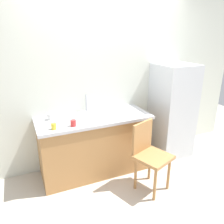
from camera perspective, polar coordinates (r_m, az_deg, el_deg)
The scene contains 10 objects.
ground_plane at distance 3.09m, azimuth 5.73°, elevation -19.31°, with size 8.00×8.00×0.00m, color #BCB2A3.
back_wall at distance 3.36m, azimuth -1.90°, elevation 9.00°, with size 4.80×0.10×2.63m, color silver.
cabinet_base at distance 3.26m, azimuth -4.43°, elevation -8.53°, with size 1.52×0.60×0.81m, color #A87542.
countertop at distance 3.08m, azimuth -4.64°, elevation -1.57°, with size 1.56×0.64×0.04m, color #B7B7BC.
faucet at distance 3.25m, azimuth -6.57°, elevation 2.30°, with size 0.02×0.02×0.26m, color #B7B7BC.
refrigerator at distance 3.73m, azimuth 15.04°, elevation 0.34°, with size 0.56×0.59×1.49m, color silver.
chair at distance 2.90m, azimuth 9.52°, elevation -10.36°, with size 0.52×0.52×0.89m.
cup_yellow at distance 2.75m, azimuth -14.65°, elevation -3.55°, with size 0.06×0.06×0.08m, color yellow.
cup_red at distance 2.79m, azimuth -9.86°, elevation -2.80°, with size 0.07×0.07×0.08m, color red.
cup_white at distance 3.06m, azimuth -15.47°, elevation -1.09°, with size 0.08×0.08×0.09m, color white.
Camera 1 is at (-1.23, -2.07, 1.94)m, focal length 35.83 mm.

